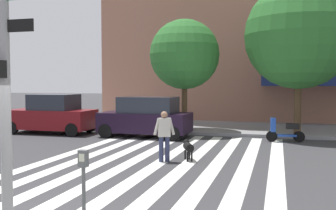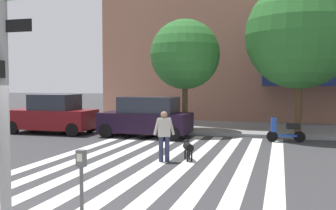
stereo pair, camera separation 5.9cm
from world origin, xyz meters
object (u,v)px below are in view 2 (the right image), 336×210
traffic_light_pole (0,21)px  parked_car_near_curb (53,115)px  street_tree_nearest (185,55)px  pedestrian_dog_walker (164,133)px  parked_car_behind_first (146,117)px  parked_scooter (286,131)px  parking_meter_second_along (81,181)px  dog_on_leash (188,147)px  street_tree_middle (300,35)px

traffic_light_pole → parked_car_near_curb: (-6.77, 11.79, -2.58)m
street_tree_nearest → pedestrian_dog_walker: (1.12, -7.34, -3.09)m
street_tree_nearest → pedestrian_dog_walker: bearing=-81.3°
parked_car_behind_first → parked_scooter: parked_car_behind_first is taller
parking_meter_second_along → parked_car_behind_first: size_ratio=0.32×
parked_car_near_curb → parked_scooter: size_ratio=2.66×
pedestrian_dog_walker → dog_on_leash: pedestrian_dog_walker is taller
street_tree_nearest → parked_car_behind_first: bearing=-122.9°
parked_car_near_curb → street_tree_nearest: 7.42m
parking_meter_second_along → traffic_light_pole: bearing=-179.8°
parked_car_behind_first → parked_scooter: 6.33m
street_tree_nearest → dog_on_leash: 7.96m
parked_scooter → street_tree_middle: 4.83m
parked_car_behind_first → pedestrian_dog_walker: 5.80m
parking_meter_second_along → dog_on_leash: parking_meter_second_along is taller
street_tree_middle → pedestrian_dog_walker: size_ratio=4.42×
parking_meter_second_along → parked_scooter: bearing=75.2°
traffic_light_pole → parking_meter_second_along: (1.43, 0.00, -2.49)m
parking_meter_second_along → pedestrian_dog_walker: (-0.67, 6.54, -0.10)m
pedestrian_dog_walker → traffic_light_pole: bearing=-96.7°
traffic_light_pole → parking_meter_second_along: bearing=0.2°
street_tree_middle → traffic_light_pole: bearing=-110.2°
parked_car_near_curb → parked_car_behind_first: parked_car_near_curb is taller
parked_scooter → parked_car_behind_first: bearing=-177.9°
parking_meter_second_along → pedestrian_dog_walker: bearing=95.8°
parking_meter_second_along → pedestrian_dog_walker: size_ratio=0.83×
traffic_light_pole → street_tree_nearest: (-0.35, 13.88, 0.49)m
parked_car_near_curb → pedestrian_dog_walker: parked_car_near_curb is taller
parking_meter_second_along → street_tree_nearest: 14.31m
traffic_light_pole → pedestrian_dog_walker: traffic_light_pole is taller
dog_on_leash → street_tree_nearest: bearing=104.7°
parked_scooter → dog_on_leash: bearing=-122.1°
parking_meter_second_along → parked_car_near_curb: (-8.20, 11.79, -0.09)m
traffic_light_pole → parked_car_near_curb: size_ratio=1.34×
parking_meter_second_along → pedestrian_dog_walker: pedestrian_dog_walker is taller
parked_scooter → pedestrian_dog_walker: size_ratio=0.99×
traffic_light_pole → parked_scooter: (4.60, 12.02, -3.04)m
street_tree_nearest → dog_on_leash: street_tree_nearest is taller
traffic_light_pole → parked_car_near_curb: traffic_light_pole is taller
parked_scooter → dog_on_leash: parked_scooter is taller
parking_meter_second_along → street_tree_middle: street_tree_middle is taller
traffic_light_pole → parked_car_behind_first: (-1.71, 11.79, -2.58)m
street_tree_middle → pedestrian_dog_walker: bearing=-120.4°
parked_scooter → street_tree_middle: (0.58, 2.03, 4.34)m
pedestrian_dog_walker → dog_on_leash: bearing=33.5°
street_tree_nearest → pedestrian_dog_walker: street_tree_nearest is taller
pedestrian_dog_walker → street_tree_nearest: bearing=98.7°
parked_car_near_curb → pedestrian_dog_walker: 9.18m
parked_car_behind_first → street_tree_middle: size_ratio=0.59×
parked_car_behind_first → street_tree_nearest: size_ratio=0.75×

